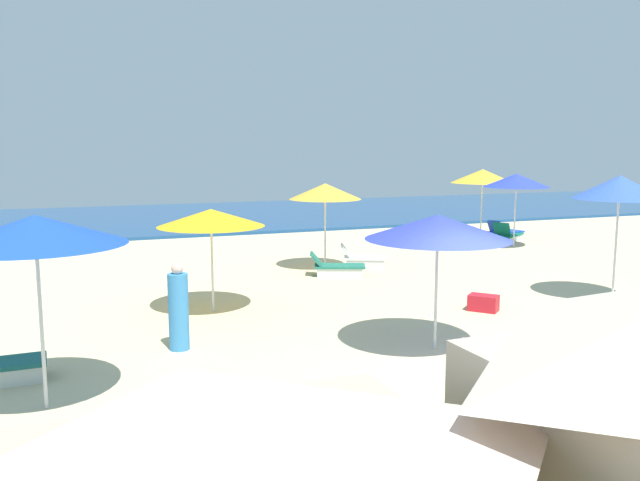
{
  "coord_description": "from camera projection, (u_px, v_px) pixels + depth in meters",
  "views": [
    {
      "loc": [
        -5.78,
        -7.42,
        3.49
      ],
      "look_at": [
        0.57,
        9.47,
        0.81
      ],
      "focal_mm": 36.53,
      "sensor_mm": 36.0,
      "label": 1
    }
  ],
  "objects": [
    {
      "name": "ground_plane",
      "position": [
        514.0,
        388.0,
        9.4
      ],
      "size": [
        60.0,
        60.0,
        0.0
      ],
      "primitive_type": "plane",
      "color": "beige"
    },
    {
      "name": "ocean",
      "position": [
        206.0,
        216.0,
        31.13
      ],
      "size": [
        60.0,
        13.04,
        0.12
      ],
      "primitive_type": "cube",
      "color": "navy",
      "rests_on": "ground_plane"
    },
    {
      "name": "umbrella_0",
      "position": [
        620.0,
        187.0,
        14.41
      ],
      "size": [
        2.0,
        2.0,
        2.81
      ],
      "color": "silver",
      "rests_on": "ground_plane"
    },
    {
      "name": "umbrella_1",
      "position": [
        438.0,
        227.0,
        10.86
      ],
      "size": [
        2.45,
        2.45,
        2.33
      ],
      "color": "silver",
      "rests_on": "ground_plane"
    },
    {
      "name": "lounge_chair_1_0",
      "position": [
        501.0,
        357.0,
        10.03
      ],
      "size": [
        1.57,
        1.16,
        0.63
      ],
      "rotation": [
        0.0,
        0.0,
        2.01
      ],
      "color": "silver",
      "rests_on": "ground_plane"
    },
    {
      "name": "umbrella_2",
      "position": [
        516.0,
        180.0,
        21.89
      ],
      "size": [
        2.2,
        2.2,
        2.51
      ],
      "color": "silver",
      "rests_on": "ground_plane"
    },
    {
      "name": "umbrella_3",
      "position": [
        35.0,
        230.0,
        8.35
      ],
      "size": [
        2.31,
        2.31,
        2.6
      ],
      "color": "silver",
      "rests_on": "ground_plane"
    },
    {
      "name": "umbrella_4",
      "position": [
        211.0,
        218.0,
        13.44
      ],
      "size": [
        2.22,
        2.22,
        2.17
      ],
      "color": "silver",
      "rests_on": "ground_plane"
    },
    {
      "name": "umbrella_5",
      "position": [
        325.0,
        191.0,
        18.08
      ],
      "size": [
        2.02,
        2.02,
        2.41
      ],
      "color": "silver",
      "rests_on": "ground_plane"
    },
    {
      "name": "lounge_chair_5_0",
      "position": [
        336.0,
        266.0,
        17.39
      ],
      "size": [
        1.58,
        1.09,
        0.63
      ],
      "rotation": [
        0.0,
        0.0,
        1.2
      ],
      "color": "silver",
      "rests_on": "ground_plane"
    },
    {
      "name": "lounge_chair_5_1",
      "position": [
        362.0,
        258.0,
        18.59
      ],
      "size": [
        1.41,
        1.02,
        0.67
      ],
      "rotation": [
        0.0,
        0.0,
        1.18
      ],
      "color": "silver",
      "rests_on": "ground_plane"
    },
    {
      "name": "umbrella_6",
      "position": [
        483.0,
        176.0,
        24.75
      ],
      "size": [
        2.4,
        2.4,
        2.55
      ],
      "color": "silver",
      "rests_on": "ground_plane"
    },
    {
      "name": "lounge_chair_6_0",
      "position": [
        507.0,
        234.0,
        23.59
      ],
      "size": [
        1.59,
        1.3,
        0.74
      ],
      "rotation": [
        0.0,
        0.0,
        2.13
      ],
      "color": "silver",
      "rests_on": "ground_plane"
    },
    {
      "name": "lounge_chair_6_1",
      "position": [
        504.0,
        232.0,
        24.02
      ],
      "size": [
        1.56,
        0.95,
        0.75
      ],
      "rotation": [
        0.0,
        0.0,
        1.82
      ],
      "color": "silver",
      "rests_on": "ground_plane"
    },
    {
      "name": "beachgoer_0",
      "position": [
        178.0,
        310.0,
        11.07
      ],
      "size": [
        0.45,
        0.45,
        1.52
      ],
      "rotation": [
        0.0,
        0.0,
        5.88
      ],
      "color": "#3A87C6",
      "rests_on": "ground_plane"
    },
    {
      "name": "beach_ball_0",
      "position": [
        422.0,
        239.0,
        22.86
      ],
      "size": [
        0.37,
        0.37,
        0.37
      ],
      "primitive_type": "sphere",
      "color": "#29A1CF",
      "rests_on": "ground_plane"
    },
    {
      "name": "cooler_box_1",
      "position": [
        483.0,
        303.0,
        13.73
      ],
      "size": [
        0.68,
        0.7,
        0.34
      ],
      "primitive_type": "cube",
      "rotation": [
        0.0,
        0.0,
        2.29
      ],
      "color": "red",
      "rests_on": "ground_plane"
    }
  ]
}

